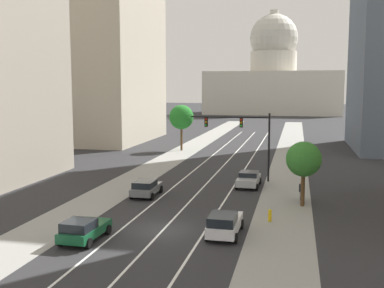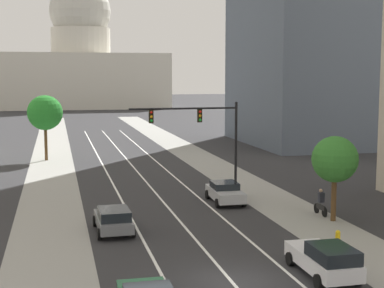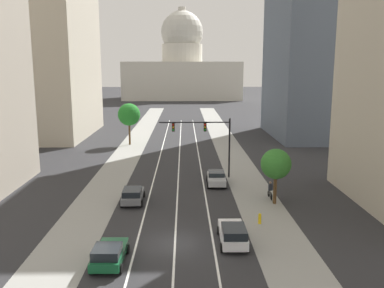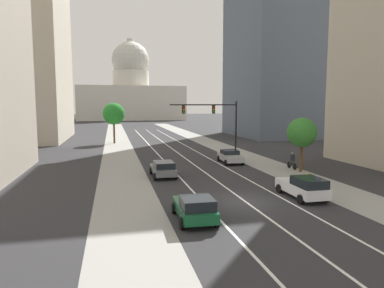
{
  "view_description": "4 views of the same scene",
  "coord_description": "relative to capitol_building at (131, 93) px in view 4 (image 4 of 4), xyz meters",
  "views": [
    {
      "loc": [
        8.6,
        -29.4,
        9.61
      ],
      "look_at": [
        -2.84,
        21.61,
        3.18
      ],
      "focal_mm": 43.87,
      "sensor_mm": 36.0,
      "label": 1
    },
    {
      "loc": [
        -7.24,
        -22.78,
        8.93
      ],
      "look_at": [
        2.72,
        18.89,
        3.76
      ],
      "focal_mm": 53.49,
      "sensor_mm": 36.0,
      "label": 2
    },
    {
      "loc": [
        0.7,
        -28.09,
        12.7
      ],
      "look_at": [
        1.73,
        24.91,
        2.69
      ],
      "focal_mm": 38.22,
      "sensor_mm": 36.0,
      "label": 3
    },
    {
      "loc": [
        -8.6,
        -21.63,
        6.45
      ],
      "look_at": [
        0.19,
        16.75,
        2.06
      ],
      "focal_mm": 32.6,
      "sensor_mm": 36.0,
      "label": 4
    }
  ],
  "objects": [
    {
      "name": "sidewalk_right",
      "position": [
        7.78,
        -103.71,
        -12.03
      ],
      "size": [
        4.33,
        130.0,
        0.01
      ],
      "primitive_type": "cube",
      "color": "gray",
      "rests_on": "ground"
    },
    {
      "name": "car_silver",
      "position": [
        4.21,
        -123.61,
        -11.28
      ],
      "size": [
        2.2,
        4.35,
        1.44
      ],
      "rotation": [
        0.0,
        0.0,
        1.54
      ],
      "color": "#B2B5BA",
      "rests_on": "ground"
    },
    {
      "name": "car_green",
      "position": [
        -4.22,
        -141.95,
        -11.27
      ],
      "size": [
        2.16,
        4.15,
        1.48
      ],
      "rotation": [
        0.0,
        0.0,
        1.55
      ],
      "color": "#14512D",
      "rests_on": "ground"
    },
    {
      "name": "ground_plane",
      "position": [
        0.0,
        -98.71,
        -12.03
      ],
      "size": [
        400.0,
        400.0,
        0.0
      ],
      "primitive_type": "plane",
      "color": "#2B2B2D"
    },
    {
      "name": "lane_stripe_left",
      "position": [
        -2.81,
        -113.71,
        -12.02
      ],
      "size": [
        0.16,
        90.0,
        0.01
      ],
      "primitive_type": "cube",
      "color": "white",
      "rests_on": "ground"
    },
    {
      "name": "capitol_building",
      "position": [
        0.0,
        0.0,
        0.0
      ],
      "size": [
        45.98,
        24.22,
        35.79
      ],
      "color": "beige",
      "rests_on": "ground"
    },
    {
      "name": "car_gray",
      "position": [
        -4.21,
        -129.53,
        -11.27
      ],
      "size": [
        2.12,
        4.3,
        1.45
      ],
      "rotation": [
        0.0,
        0.0,
        1.59
      ],
      "color": "slate",
      "rests_on": "ground"
    },
    {
      "name": "sidewalk_left",
      "position": [
        -7.78,
        -103.71,
        -12.03
      ],
      "size": [
        4.33,
        130.0,
        0.01
      ],
      "primitive_type": "cube",
      "color": "gray",
      "rests_on": "ground"
    },
    {
      "name": "car_white",
      "position": [
        4.21,
        -139.0,
        -11.21
      ],
      "size": [
        2.05,
        4.51,
        1.6
      ],
      "rotation": [
        0.0,
        0.0,
        1.56
      ],
      "color": "silver",
      "rests_on": "ground"
    },
    {
      "name": "lane_stripe_center",
      "position": [
        0.0,
        -113.71,
        -12.02
      ],
      "size": [
        0.16,
        90.0,
        0.01
      ],
      "primitive_type": "cube",
      "color": "white",
      "rests_on": "ground"
    },
    {
      "name": "office_tower_far_right",
      "position": [
        27.47,
        -91.84,
        9.88
      ],
      "size": [
        21.56,
        22.6,
        43.75
      ],
      "color": "#4C5666",
      "rests_on": "ground"
    },
    {
      "name": "office_tower_far_left",
      "position": [
        -26.0,
        -89.88,
        8.67
      ],
      "size": [
        18.53,
        25.24,
        41.34
      ],
      "color": "#B7AD99",
      "rests_on": "ground"
    },
    {
      "name": "cyclist",
      "position": [
        9.1,
        -128.59,
        -11.18
      ],
      "size": [
        0.37,
        1.7,
        1.72
      ],
      "rotation": [
        0.0,
        0.0,
        1.62
      ],
      "color": "black",
      "rests_on": "ground"
    },
    {
      "name": "fire_hydrant",
      "position": [
        6.9,
        -135.08,
        -11.57
      ],
      "size": [
        0.26,
        0.35,
        0.91
      ],
      "color": "yellow",
      "rests_on": "ground"
    },
    {
      "name": "street_tree_far_right",
      "position": [
        9.22,
        -130.07,
        -8.21
      ],
      "size": [
        2.83,
        2.83,
        5.26
      ],
      "color": "#51381E",
      "rests_on": "ground"
    },
    {
      "name": "traffic_signal_mast",
      "position": [
        3.39,
        -120.7,
        -7.0
      ],
      "size": [
        8.16,
        0.39,
        6.94
      ],
      "color": "black",
      "rests_on": "ground"
    },
    {
      "name": "street_tree_mid_left",
      "position": [
        -8.34,
        -99.89,
        -7.02
      ],
      "size": [
        3.66,
        3.66,
        6.87
      ],
      "color": "#51381E",
      "rests_on": "ground"
    },
    {
      "name": "lane_stripe_right",
      "position": [
        2.81,
        -113.71,
        -12.02
      ],
      "size": [
        0.16,
        90.0,
        0.01
      ],
      "primitive_type": "cube",
      "color": "white",
      "rests_on": "ground"
    }
  ]
}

